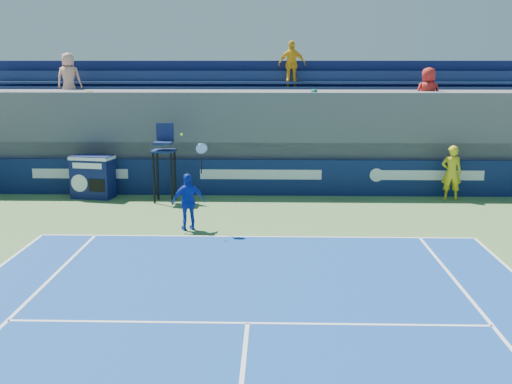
{
  "coord_description": "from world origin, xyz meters",
  "views": [
    {
      "loc": [
        0.43,
        -3.78,
        4.37
      ],
      "look_at": [
        0.0,
        11.5,
        1.25
      ],
      "focal_mm": 45.0,
      "sensor_mm": 36.0,
      "label": 1
    }
  ],
  "objects_px": {
    "ball_person": "(451,173)",
    "tennis_player": "(189,202)",
    "umpire_chair": "(164,154)",
    "match_clock": "(93,176)"
  },
  "relations": [
    {
      "from": "ball_person",
      "to": "tennis_player",
      "type": "distance_m",
      "value": 8.85
    },
    {
      "from": "match_clock",
      "to": "tennis_player",
      "type": "height_order",
      "value": "tennis_player"
    },
    {
      "from": "ball_person",
      "to": "tennis_player",
      "type": "bearing_deg",
      "value": 34.07
    },
    {
      "from": "match_clock",
      "to": "tennis_player",
      "type": "distance_m",
      "value": 5.38
    },
    {
      "from": "ball_person",
      "to": "umpire_chair",
      "type": "distance_m",
      "value": 9.15
    },
    {
      "from": "umpire_chair",
      "to": "tennis_player",
      "type": "bearing_deg",
      "value": -70.86
    },
    {
      "from": "match_clock",
      "to": "umpire_chair",
      "type": "xyz_separation_m",
      "value": [
        2.43,
        -0.46,
        0.79
      ]
    },
    {
      "from": "ball_person",
      "to": "umpire_chair",
      "type": "relative_size",
      "value": 0.71
    },
    {
      "from": "ball_person",
      "to": "match_clock",
      "type": "xyz_separation_m",
      "value": [
        -11.54,
        -0.04,
        -0.15
      ]
    },
    {
      "from": "umpire_chair",
      "to": "match_clock",
      "type": "bearing_deg",
      "value": 169.26
    }
  ]
}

